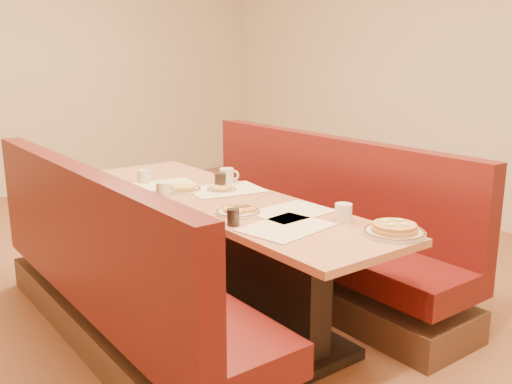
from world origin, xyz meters
TOP-DOWN VIEW (x-y plane):
  - ground at (0.00, 0.00)m, footprint 8.00×8.00m
  - diner_table at (0.00, 0.00)m, footprint 0.70×2.50m
  - booth_left at (-0.73, 0.00)m, footprint 0.55×2.50m
  - booth_right at (0.73, 0.00)m, footprint 0.55×2.50m
  - placemat_near_left at (-0.09, -0.70)m, footprint 0.49×0.41m
  - placemat_near_right at (0.12, -0.49)m, footprint 0.44×0.35m
  - placemat_far_left at (-0.12, 0.52)m, footprint 0.43×0.35m
  - placemat_far_right at (0.12, 0.16)m, footprint 0.51×0.42m
  - pancake_plate at (0.25, -1.10)m, footprint 0.30×0.30m
  - eggs_plate at (-0.14, -0.34)m, footprint 0.25×0.25m
  - extra_plate_mid at (0.09, 0.16)m, footprint 0.19×0.19m
  - extra_plate_far at (-0.11, 0.31)m, footprint 0.23×0.23m
  - coffee_mug_a at (0.22, -0.79)m, footprint 0.13×0.09m
  - coffee_mug_b at (-0.28, 0.25)m, footprint 0.12×0.08m
  - coffee_mug_c at (0.25, 0.32)m, footprint 0.13×0.09m
  - coffee_mug_d at (-0.20, 0.67)m, footprint 0.12×0.08m
  - soda_tumbler_near at (-0.28, -0.50)m, footprint 0.06×0.06m
  - soda_tumbler_mid at (0.12, 0.22)m, footprint 0.08×0.08m

SIDE VIEW (x-z plane):
  - ground at x=0.00m, z-range 0.00..0.00m
  - booth_left at x=-0.73m, z-range -0.16..0.89m
  - booth_right at x=0.73m, z-range -0.16..0.89m
  - diner_table at x=0.00m, z-range 0.00..0.75m
  - placemat_near_left at x=-0.09m, z-range 0.75..0.76m
  - placemat_near_right at x=0.12m, z-range 0.75..0.76m
  - placemat_far_left at x=-0.12m, z-range 0.75..0.76m
  - placemat_far_right at x=0.12m, z-range 0.75..0.76m
  - extra_plate_mid at x=0.09m, z-range 0.74..0.78m
  - eggs_plate at x=-0.14m, z-range 0.74..0.79m
  - extra_plate_far at x=-0.11m, z-range 0.74..0.79m
  - pancake_plate at x=0.25m, z-range 0.74..0.81m
  - soda_tumbler_near at x=-0.28m, z-range 0.75..0.84m
  - coffee_mug_d at x=-0.20m, z-range 0.75..0.84m
  - coffee_mug_b at x=-0.28m, z-range 0.75..0.84m
  - coffee_mug_a at x=0.22m, z-range 0.75..0.85m
  - soda_tumbler_mid at x=0.12m, z-range 0.75..0.85m
  - coffee_mug_c at x=0.25m, z-range 0.75..0.85m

